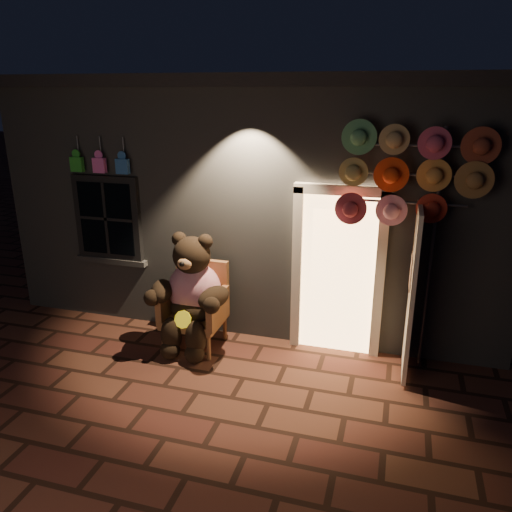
% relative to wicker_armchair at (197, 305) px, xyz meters
% --- Properties ---
extents(ground, '(60.00, 60.00, 0.00)m').
position_rel_wicker_armchair_xyz_m(ground, '(0.44, -1.09, -0.56)').
color(ground, '#563021').
rests_on(ground, ground).
extents(shop_building, '(7.30, 5.95, 3.51)m').
position_rel_wicker_armchair_xyz_m(shop_building, '(0.44, 2.90, 1.18)').
color(shop_building, slate).
rests_on(shop_building, ground).
extents(wicker_armchair, '(0.78, 0.71, 1.12)m').
position_rel_wicker_armchair_xyz_m(wicker_armchair, '(0.00, 0.00, 0.00)').
color(wicker_armchair, '#98603B').
rests_on(wicker_armchair, ground).
extents(teddy_bear, '(1.14, 0.88, 1.56)m').
position_rel_wicker_armchair_xyz_m(teddy_bear, '(-0.00, -0.14, 0.22)').
color(teddy_bear, '#AC1233').
rests_on(teddy_bear, ground).
extents(hat_rack, '(1.65, 0.22, 2.92)m').
position_rel_wicker_armchair_xyz_m(hat_rack, '(2.54, 0.19, 1.80)').
color(hat_rack, '#59595E').
rests_on(hat_rack, ground).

